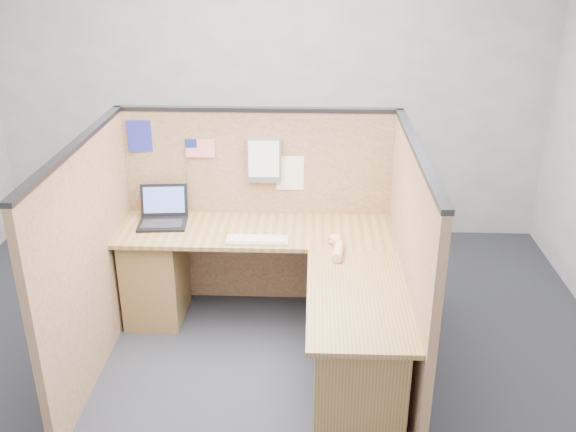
{
  "coord_description": "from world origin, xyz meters",
  "views": [
    {
      "loc": [
        0.4,
        -3.43,
        2.65
      ],
      "look_at": [
        0.24,
        0.5,
        0.92
      ],
      "focal_mm": 40.0,
      "sensor_mm": 36.0,
      "label": 1
    }
  ],
  "objects_px": {
    "laptop": "(164,214)",
    "mouse": "(335,241)",
    "l_desk": "(279,300)",
    "keyboard": "(257,240)"
  },
  "relations": [
    {
      "from": "laptop",
      "to": "keyboard",
      "type": "height_order",
      "value": "laptop"
    },
    {
      "from": "l_desk",
      "to": "mouse",
      "type": "height_order",
      "value": "mouse"
    },
    {
      "from": "keyboard",
      "to": "mouse",
      "type": "relative_size",
      "value": 4.38
    },
    {
      "from": "laptop",
      "to": "l_desk",
      "type": "bearing_deg",
      "value": -35.29
    },
    {
      "from": "laptop",
      "to": "keyboard",
      "type": "bearing_deg",
      "value": -28.92
    },
    {
      "from": "keyboard",
      "to": "mouse",
      "type": "bearing_deg",
      "value": -0.54
    },
    {
      "from": "l_desk",
      "to": "keyboard",
      "type": "xyz_separation_m",
      "value": [
        -0.16,
        0.19,
        0.35
      ]
    },
    {
      "from": "laptop",
      "to": "keyboard",
      "type": "distance_m",
      "value": 0.77
    },
    {
      "from": "laptop",
      "to": "mouse",
      "type": "relative_size",
      "value": 3.74
    },
    {
      "from": "l_desk",
      "to": "laptop",
      "type": "distance_m",
      "value": 1.07
    }
  ]
}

